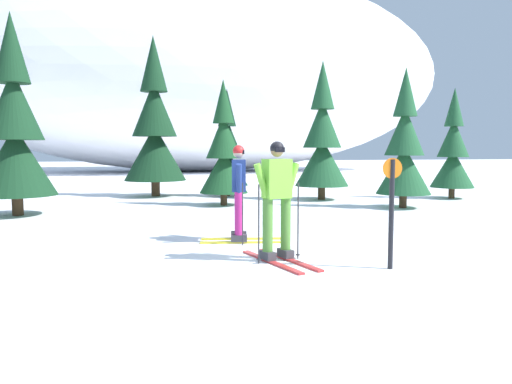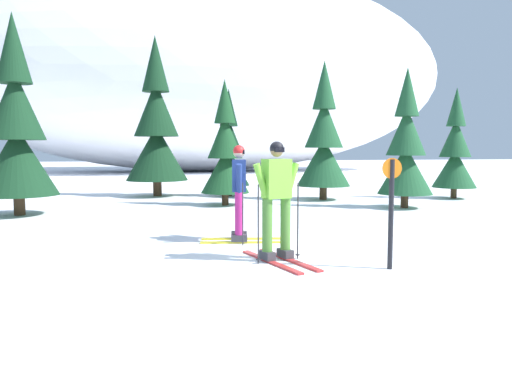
{
  "view_description": "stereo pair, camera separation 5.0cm",
  "coord_description": "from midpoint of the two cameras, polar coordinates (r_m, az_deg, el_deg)",
  "views": [
    {
      "loc": [
        -2.47,
        -7.27,
        1.65
      ],
      "look_at": [
        -0.7,
        0.49,
        0.95
      ],
      "focal_mm": 34.7,
      "sensor_mm": 36.0,
      "label": 1
    },
    {
      "loc": [
        -2.42,
        -7.28,
        1.65
      ],
      "look_at": [
        -0.7,
        0.49,
        0.95
      ],
      "focal_mm": 34.7,
      "sensor_mm": 36.0,
      "label": 2
    }
  ],
  "objects": [
    {
      "name": "pine_tree_left",
      "position": [
        17.51,
        -11.33,
        7.05
      ],
      "size": [
        2.12,
        2.12,
        5.5
      ],
      "color": "#47301E",
      "rests_on": "ground"
    },
    {
      "name": "pine_tree_center",
      "position": [
        17.25,
        -3.06,
        4.69
      ],
      "size": [
        1.43,
        1.43,
        3.71
      ],
      "color": "#47301E",
      "rests_on": "ground"
    },
    {
      "name": "pine_tree_right",
      "position": [
        14.34,
        16.99,
        4.7
      ],
      "size": [
        1.5,
        1.5,
        3.88
      ],
      "color": "#47301E",
      "rests_on": "ground"
    },
    {
      "name": "pine_tree_far_right",
      "position": [
        17.63,
        22.04,
        4.25
      ],
      "size": [
        1.41,
        1.41,
        3.65
      ],
      "color": "#47301E",
      "rests_on": "ground"
    },
    {
      "name": "pine_tree_far_left",
      "position": [
        13.52,
        -25.8,
        6.3
      ],
      "size": [
        1.91,
        1.91,
        4.94
      ],
      "color": "#47301E",
      "rests_on": "ground"
    },
    {
      "name": "ground_plane",
      "position": [
        7.85,
        5.99,
        -7.13
      ],
      "size": [
        120.0,
        120.0,
        0.0
      ],
      "primitive_type": "plane",
      "color": "white"
    },
    {
      "name": "skier_navy_jacket",
      "position": [
        8.74,
        -1.76,
        0.14
      ],
      "size": [
        1.61,
        0.82,
        1.71
      ],
      "color": "gold",
      "rests_on": "ground"
    },
    {
      "name": "snow_ridge_background",
      "position": [
        37.14,
        -6.38,
        13.74
      ],
      "size": [
        37.09,
        15.68,
        14.61
      ],
      "primitive_type": "ellipsoid",
      "color": "white",
      "rests_on": "ground"
    },
    {
      "name": "pine_tree_center_left",
      "position": [
        14.39,
        -3.5,
        4.5
      ],
      "size": [
        1.41,
        1.41,
        3.64
      ],
      "color": "#47301E",
      "rests_on": "ground"
    },
    {
      "name": "pine_tree_center_right",
      "position": [
        16.13,
        7.9,
        5.73
      ],
      "size": [
        1.72,
        1.72,
        4.45
      ],
      "color": "#47301E",
      "rests_on": "ground"
    },
    {
      "name": "skier_lime_jacket",
      "position": [
        7.24,
        2.61,
        -0.8
      ],
      "size": [
        0.83,
        1.67,
        1.76
      ],
      "color": "red",
      "rests_on": "ground"
    },
    {
      "name": "trail_marker_post",
      "position": [
        6.97,
        15.51,
        -1.64
      ],
      "size": [
        0.28,
        0.07,
        1.52
      ],
      "color": "black",
      "rests_on": "ground"
    }
  ]
}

